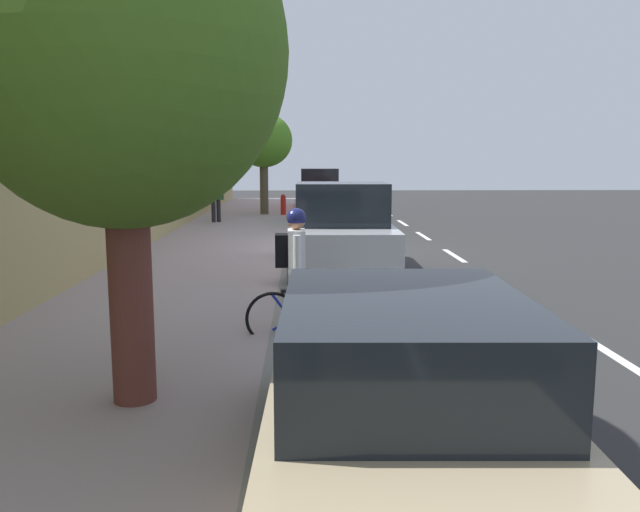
# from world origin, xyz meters

# --- Properties ---
(ground) EXTENTS (67.79, 67.79, 0.00)m
(ground) POSITION_xyz_m (0.00, 0.00, 0.00)
(ground) COLOR #2B2B2B
(sidewalk) EXTENTS (3.66, 42.37, 0.15)m
(sidewalk) POSITION_xyz_m (3.48, 0.00, 0.07)
(sidewalk) COLOR #A39090
(sidewalk) RESTS_ON ground
(curb_edge) EXTENTS (0.16, 42.37, 0.15)m
(curb_edge) POSITION_xyz_m (1.57, 0.00, 0.07)
(curb_edge) COLOR gray
(curb_edge) RESTS_ON ground
(lane_stripe_centre) EXTENTS (0.14, 40.00, 0.01)m
(lane_stripe_centre) POSITION_xyz_m (-2.60, -1.19, 0.00)
(lane_stripe_centre) COLOR white
(lane_stripe_centre) RESTS_ON ground
(lane_stripe_bike_edge) EXTENTS (0.12, 42.37, 0.01)m
(lane_stripe_bike_edge) POSITION_xyz_m (0.10, 0.00, 0.00)
(lane_stripe_bike_edge) COLOR white
(lane_stripe_bike_edge) RESTS_ON ground
(building_facade) EXTENTS (0.50, 42.37, 5.31)m
(building_facade) POSITION_xyz_m (5.56, 0.00, 2.66)
(building_facade) COLOR tan
(building_facade) RESTS_ON ground
(parked_suv_red_nearest) EXTENTS (1.99, 4.71, 1.99)m
(parked_suv_red_nearest) POSITION_xyz_m (0.43, -13.49, 1.03)
(parked_suv_red_nearest) COLOR maroon
(parked_suv_red_nearest) RESTS_ON ground
(parked_sedan_green_second) EXTENTS (1.96, 4.46, 1.52)m
(parked_sedan_green_second) POSITION_xyz_m (0.47, -6.27, 0.75)
(parked_sedan_green_second) COLOR #1E512D
(parked_sedan_green_second) RESTS_ON ground
(parked_pickup_silver_mid) EXTENTS (2.08, 5.33, 1.95)m
(parked_pickup_silver_mid) POSITION_xyz_m (0.45, 3.66, 0.90)
(parked_pickup_silver_mid) COLOR #B7BABF
(parked_pickup_silver_mid) RESTS_ON ground
(parked_sedan_tan_far) EXTENTS (1.93, 4.45, 1.52)m
(parked_sedan_tan_far) POSITION_xyz_m (0.56, 12.75, 0.75)
(parked_sedan_tan_far) COLOR tan
(parked_sedan_tan_far) RESTS_ON ground
(bicycle_at_curb) EXTENTS (1.73, 0.46, 0.76)m
(bicycle_at_curb) POSITION_xyz_m (1.10, 8.55, 0.37)
(bicycle_at_curb) COLOR black
(bicycle_at_curb) RESTS_ON ground
(cyclist_with_backpack) EXTENTS (0.43, 0.62, 1.74)m
(cyclist_with_backpack) POSITION_xyz_m (1.33, 8.10, 1.06)
(cyclist_with_backpack) COLOR #C6B284
(cyclist_with_backpack) RESTS_ON ground
(street_tree_near_cyclist) EXTENTS (2.36, 2.36, 4.14)m
(street_tree_near_cyclist) POSITION_xyz_m (2.79, -9.97, 3.14)
(street_tree_near_cyclist) COLOR brown
(street_tree_near_cyclist) RESTS_ON sidewalk
(street_tree_mid_block) EXTENTS (2.93, 2.93, 4.73)m
(street_tree_mid_block) POSITION_xyz_m (2.79, 10.93, 3.29)
(street_tree_mid_block) COLOR brown
(street_tree_mid_block) RESTS_ON sidewalk
(pedestrian_on_phone) EXTENTS (0.54, 0.40, 1.60)m
(pedestrian_on_phone) POSITION_xyz_m (4.34, -6.54, 1.05)
(pedestrian_on_phone) COLOR black
(pedestrian_on_phone) RESTS_ON sidewalk
(fire_hydrant) EXTENTS (0.22, 0.22, 0.84)m
(fire_hydrant) POSITION_xyz_m (2.00, -9.63, 0.57)
(fire_hydrant) COLOR red
(fire_hydrant) RESTS_ON sidewalk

